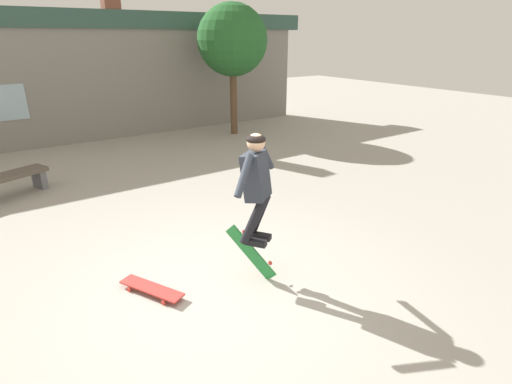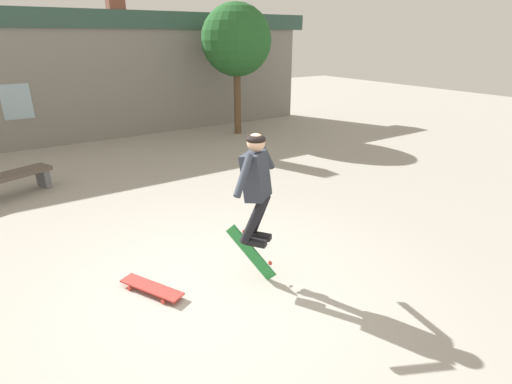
# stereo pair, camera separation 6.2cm
# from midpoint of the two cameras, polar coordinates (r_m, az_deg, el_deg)

# --- Properties ---
(ground_plane) EXTENTS (40.00, 40.00, 0.00)m
(ground_plane) POSITION_cam_midpoint_polar(r_m,az_deg,el_deg) (5.02, -4.45, -13.86)
(ground_plane) COLOR #A39E93
(building_backdrop) EXTENTS (16.16, 0.52, 4.88)m
(building_backdrop) POSITION_cam_midpoint_polar(r_m,az_deg,el_deg) (12.51, -25.28, 14.88)
(building_backdrop) COLOR gray
(building_backdrop) RESTS_ON ground_plane
(tree_right) EXTENTS (2.06, 2.06, 3.79)m
(tree_right) POSITION_cam_midpoint_polar(r_m,az_deg,el_deg) (12.45, -2.66, 20.80)
(tree_right) COLOR brown
(tree_right) RESTS_ON ground_plane
(park_bench) EXTENTS (1.76, 1.05, 0.45)m
(park_bench) POSITION_cam_midpoint_polar(r_m,az_deg,el_deg) (8.86, -32.23, 1.28)
(park_bench) COLOR brown
(park_bench) RESTS_ON ground_plane
(skater) EXTENTS (0.98, 0.72, 1.35)m
(skater) POSITION_cam_midpoint_polar(r_m,az_deg,el_deg) (4.62, 0.40, 1.69)
(skater) COLOR #282D38
(skateboard_flipping) EXTENTS (0.38, 0.62, 0.71)m
(skateboard_flipping) POSITION_cam_midpoint_polar(r_m,az_deg,el_deg) (5.11, -0.38, -8.63)
(skateboard_flipping) COLOR #237F38
(skateboard_resting) EXTENTS (0.57, 0.86, 0.08)m
(skateboard_resting) POSITION_cam_midpoint_polar(r_m,az_deg,el_deg) (5.08, -14.36, -13.07)
(skateboard_resting) COLOR red
(skateboard_resting) RESTS_ON ground_plane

